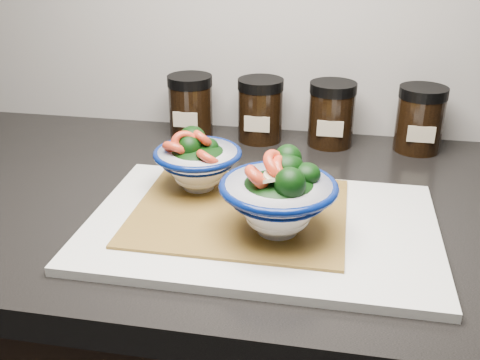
% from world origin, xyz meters
% --- Properties ---
extents(countertop, '(3.50, 0.60, 0.04)m').
position_xyz_m(countertop, '(0.00, 1.45, 0.88)').
color(countertop, black).
rests_on(countertop, cabinet).
extents(cutting_board, '(0.45, 0.30, 0.01)m').
position_xyz_m(cutting_board, '(0.04, 1.36, 0.91)').
color(cutting_board, silver).
rests_on(cutting_board, countertop).
extents(bamboo_mat, '(0.28, 0.24, 0.00)m').
position_xyz_m(bamboo_mat, '(0.01, 1.38, 0.91)').
color(bamboo_mat, olive).
rests_on(bamboo_mat, cutting_board).
extents(bowl_left, '(0.13, 0.13, 0.10)m').
position_xyz_m(bowl_left, '(-0.06, 1.44, 0.96)').
color(bowl_left, white).
rests_on(bowl_left, bamboo_mat).
extents(bowl_right, '(0.15, 0.15, 0.11)m').
position_xyz_m(bowl_right, '(0.07, 1.34, 0.96)').
color(bowl_right, white).
rests_on(bowl_right, bamboo_mat).
extents(spice_jar_a, '(0.08, 0.08, 0.11)m').
position_xyz_m(spice_jar_a, '(-0.14, 1.69, 0.96)').
color(spice_jar_a, black).
rests_on(spice_jar_a, countertop).
extents(spice_jar_b, '(0.08, 0.08, 0.11)m').
position_xyz_m(spice_jar_b, '(-0.01, 1.69, 0.96)').
color(spice_jar_b, black).
rests_on(spice_jar_b, countertop).
extents(spice_jar_c, '(0.08, 0.08, 0.11)m').
position_xyz_m(spice_jar_c, '(0.12, 1.69, 0.96)').
color(spice_jar_c, black).
rests_on(spice_jar_c, countertop).
extents(spice_jar_d, '(0.08, 0.08, 0.11)m').
position_xyz_m(spice_jar_d, '(0.27, 1.69, 0.96)').
color(spice_jar_d, black).
rests_on(spice_jar_d, countertop).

